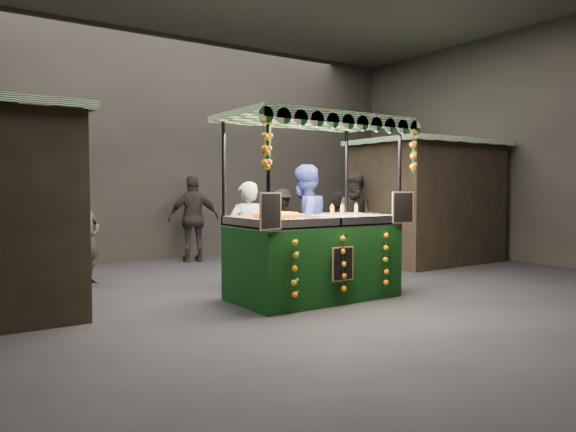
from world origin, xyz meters
TOP-DOWN VIEW (x-y plane):
  - ground at (0.00, 0.00)m, footprint 12.00×12.00m
  - market_hall at (0.00, 0.00)m, footprint 12.10×10.10m
  - neighbour_stall_right at (4.40, 1.50)m, footprint 3.00×2.20m
  - juice_stall at (0.03, -0.32)m, footprint 2.69×1.58m
  - vendor_grey at (-0.46, 0.80)m, footprint 0.64×0.44m
  - vendor_blue at (0.48, 0.58)m, footprint 1.10×0.95m
  - shopper_0 at (-2.41, 2.74)m, footprint 0.66×0.60m
  - shopper_1 at (2.67, 1.80)m, footprint 1.15×1.16m
  - shopper_2 at (0.17, 4.24)m, footprint 1.17×0.68m
  - shopper_3 at (2.61, 4.48)m, footprint 1.16×1.09m
  - shopper_5 at (3.57, 3.43)m, footprint 1.40×1.23m

SIDE VIEW (x-z plane):
  - ground at x=0.00m, z-range 0.00..0.00m
  - shopper_0 at x=-2.41m, z-range 0.00..1.51m
  - shopper_5 at x=3.57m, z-range 0.00..1.53m
  - shopper_3 at x=2.61m, z-range 0.00..1.58m
  - juice_stall at x=0.03m, z-range -0.49..2.11m
  - vendor_grey at x=-0.46m, z-range 0.00..1.69m
  - shopper_2 at x=0.17m, z-range 0.00..1.87m
  - shopper_1 at x=2.67m, z-range 0.00..1.90m
  - vendor_blue at x=0.48m, z-range 0.00..1.97m
  - neighbour_stall_right at x=4.40m, z-range 0.01..2.61m
  - market_hall at x=0.00m, z-range 0.86..5.91m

